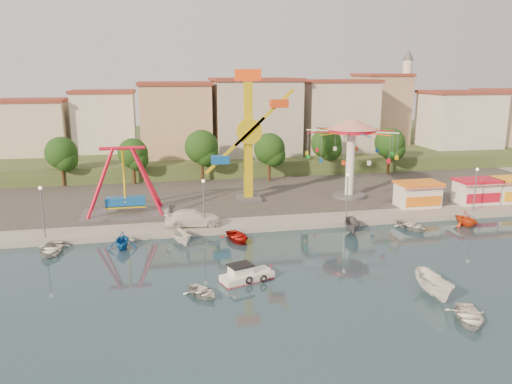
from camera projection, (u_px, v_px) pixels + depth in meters
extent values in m
plane|color=#152E3C|center=(314.00, 274.00, 42.45)|extent=(200.00, 200.00, 0.00)
cube|color=#9E998E|center=(220.00, 155.00, 101.43)|extent=(200.00, 100.00, 0.60)
cube|color=#4C4944|center=(249.00, 189.00, 70.88)|extent=(90.00, 28.00, 0.01)
cube|color=#384C26|center=(216.00, 146.00, 105.91)|extent=(200.00, 60.00, 3.00)
cube|color=#59595E|center=(126.00, 213.00, 57.97)|extent=(10.00, 5.00, 0.30)
cube|color=#1252A1|center=(126.00, 201.00, 57.63)|extent=(4.50, 1.40, 1.00)
cylinder|color=red|center=(122.00, 148.00, 56.17)|extent=(5.00, 0.40, 0.40)
cube|color=#59595E|center=(248.00, 198.00, 64.46)|extent=(3.00, 3.00, 0.50)
cube|color=gold|center=(248.00, 143.00, 62.75)|extent=(1.00, 1.00, 15.00)
cube|color=red|center=(248.00, 75.00, 60.80)|extent=(3.20, 0.50, 1.40)
cylinder|color=gold|center=(249.00, 131.00, 61.64)|extent=(3.20, 0.50, 3.20)
cube|color=gold|center=(264.00, 118.00, 61.41)|extent=(7.61, 0.35, 7.01)
cube|color=red|center=(279.00, 103.00, 61.37)|extent=(2.20, 1.20, 1.00)
cylinder|color=#59595E|center=(349.00, 195.00, 66.15)|extent=(4.40, 4.40, 0.40)
cylinder|color=white|center=(350.00, 164.00, 65.14)|extent=(1.10, 1.10, 9.00)
cylinder|color=red|center=(352.00, 131.00, 64.13)|extent=(6.00, 6.00, 0.50)
cone|color=red|center=(352.00, 124.00, 63.92)|extent=(6.40, 6.40, 1.40)
cube|color=white|center=(417.00, 195.00, 61.30)|extent=(5.00, 3.00, 2.80)
cube|color=orange|center=(418.00, 183.00, 60.94)|extent=(5.40, 3.40, 0.25)
cube|color=red|center=(425.00, 189.00, 59.40)|extent=(5.00, 0.77, 0.43)
cube|color=white|center=(476.00, 192.00, 62.86)|extent=(5.00, 3.00, 2.80)
cube|color=red|center=(477.00, 180.00, 62.50)|extent=(5.40, 3.40, 0.25)
cube|color=red|center=(486.00, 186.00, 60.96)|extent=(5.00, 0.77, 0.43)
cylinder|color=#59595E|center=(43.00, 213.00, 49.46)|extent=(0.14, 0.14, 5.00)
cylinder|color=#59595E|center=(204.00, 205.00, 52.55)|extent=(0.14, 0.14, 5.00)
cylinder|color=#59595E|center=(347.00, 198.00, 55.65)|extent=(0.14, 0.14, 5.00)
cylinder|color=#59595E|center=(475.00, 191.00, 58.75)|extent=(0.14, 0.14, 5.00)
cylinder|color=#382314|center=(63.00, 174.00, 72.07)|extent=(0.44, 0.44, 3.60)
sphere|color=black|center=(61.00, 153.00, 71.34)|extent=(4.60, 4.60, 4.60)
cylinder|color=#382314|center=(134.00, 173.00, 73.33)|extent=(0.44, 0.44, 3.40)
sphere|color=black|center=(133.00, 153.00, 72.64)|extent=(4.35, 4.35, 4.35)
cylinder|color=#382314|center=(202.00, 169.00, 74.79)|extent=(0.44, 0.44, 3.92)
sphere|color=black|center=(202.00, 147.00, 74.00)|extent=(5.02, 5.02, 5.02)
cylinder|color=#382314|center=(269.00, 169.00, 75.38)|extent=(0.44, 0.44, 3.66)
sphere|color=black|center=(269.00, 149.00, 74.64)|extent=(4.68, 4.68, 4.68)
cylinder|color=#382314|center=(326.00, 163.00, 80.15)|extent=(0.44, 0.44, 3.80)
sphere|color=black|center=(326.00, 143.00, 79.38)|extent=(4.86, 4.86, 4.86)
cylinder|color=#382314|center=(388.00, 163.00, 80.36)|extent=(0.44, 0.44, 3.77)
sphere|color=black|center=(390.00, 143.00, 79.60)|extent=(4.83, 4.83, 4.83)
cube|color=beige|center=(19.00, 123.00, 77.77)|extent=(9.26, 9.53, 11.87)
cube|color=silver|center=(103.00, 128.00, 85.54)|extent=(12.33, 9.01, 8.63)
cube|color=tan|center=(180.00, 119.00, 88.33)|extent=(11.95, 9.28, 11.23)
cube|color=beige|center=(260.00, 125.00, 88.23)|extent=(12.59, 10.50, 9.20)
cube|color=beige|center=(326.00, 122.00, 94.07)|extent=(10.75, 9.23, 9.24)
cube|color=tan|center=(396.00, 116.00, 94.63)|extent=(12.77, 10.96, 11.21)
cube|color=silver|center=(457.00, 113.00, 95.30)|extent=(8.23, 8.98, 12.36)
cube|color=beige|center=(494.00, 119.00, 102.72)|extent=(11.59, 10.93, 8.76)
cylinder|color=silver|center=(405.00, 102.00, 98.27)|extent=(1.80, 1.80, 16.00)
cylinder|color=#59595E|center=(407.00, 76.00, 97.09)|extent=(2.80, 2.80, 0.30)
cone|color=#59595E|center=(408.00, 55.00, 96.15)|extent=(2.20, 2.20, 2.00)
cube|color=white|center=(247.00, 278.00, 41.11)|extent=(4.67, 3.00, 0.79)
cube|color=red|center=(247.00, 280.00, 41.15)|extent=(4.67, 3.00, 0.14)
cube|color=white|center=(241.00, 270.00, 40.93)|extent=(2.08, 1.81, 0.79)
cube|color=black|center=(241.00, 265.00, 40.83)|extent=(2.30, 2.03, 0.10)
torus|color=black|center=(249.00, 280.00, 40.24)|extent=(0.68, 0.38, 0.66)
torus|color=black|center=(264.00, 279.00, 40.52)|extent=(0.68, 0.38, 0.66)
imported|color=silver|center=(202.00, 292.00, 38.27)|extent=(3.50, 3.79, 0.64)
imported|color=silver|center=(469.00, 316.00, 34.29)|extent=(4.01, 4.62, 0.80)
imported|color=white|center=(434.00, 286.00, 37.98)|extent=(1.92, 4.72, 1.80)
imported|color=white|center=(193.00, 218.00, 53.68)|extent=(6.11, 2.69, 1.75)
imported|color=silver|center=(51.00, 249.00, 47.25)|extent=(3.21, 4.32, 0.86)
imported|color=#1357A8|center=(122.00, 240.00, 48.42)|extent=(2.94, 3.37, 1.71)
imported|color=silver|center=(182.00, 238.00, 49.57)|extent=(2.29, 3.90, 1.42)
imported|color=#AA130D|center=(237.00, 237.00, 50.72)|extent=(3.66, 4.51, 0.82)
imported|color=#525156|center=(352.00, 226.00, 53.05)|extent=(2.47, 4.17, 1.51)
imported|color=silver|center=(412.00, 226.00, 54.48)|extent=(3.77, 4.56, 0.82)
imported|color=#D94113|center=(466.00, 218.00, 55.63)|extent=(3.49, 3.81, 1.70)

